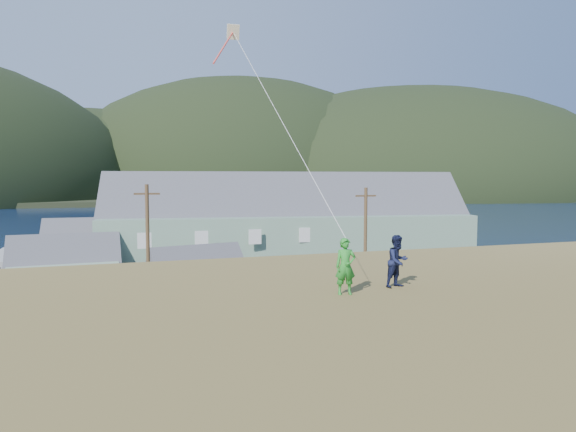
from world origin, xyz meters
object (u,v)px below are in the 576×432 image
Objects in this scene: shed_palegreen_near at (65,269)px; shed_white at (199,279)px; kite_flyer_navy at (398,261)px; lodge at (288,228)px; shed_palegreen_far at (97,249)px; kite_flyer_green at (345,266)px; wharf at (101,253)px.

shed_palegreen_near reaches higher than shed_white.
kite_flyer_navy is at bearing -74.12° from shed_palegreen_near.
lodge reaches higher than shed_palegreen_far.
shed_palegreen_far is 47.12m from kite_flyer_green.
lodge is 15.82m from shed_white.
wharf is 24.52m from shed_palegreen_near.
shed_palegreen_far is at bearing 86.24° from kite_flyer_navy.
shed_white is (10.56, -6.86, -0.21)m from shed_palegreen_near.
shed_palegreen_near is 1.13× the size of shed_white.
kite_flyer_green is (8.30, -46.10, 5.11)m from shed_palegreen_far.
lodge is at bearing 60.33° from kite_flyer_navy.
lodge reaches higher than wharf.
kite_flyer_green is (8.48, -59.74, 7.50)m from wharf.
kite_flyer_green reaches higher than kite_flyer_navy.
wharf is at bearing 93.33° from shed_white.
wharf is 0.66× the size of lodge.
wharf is at bearing 142.06° from lodge.
lodge is 20.67m from shed_palegreen_far.
kite_flyer_green is at bearing -97.80° from lodge.
lodge is 22.15m from shed_palegreen_near.
kite_flyer_navy reaches higher than shed_palegreen_near.
shed_palegreen_far is (-8.40, 17.57, 0.54)m from shed_white.
shed_palegreen_far is at bearing 110.82° from kite_flyer_green.
lodge is 40.29m from kite_flyer_navy.
kite_flyer_green is (-0.10, -28.53, 5.65)m from shed_white.
wharf is 13.85m from shed_palegreen_far.
kite_flyer_green is at bearing 176.31° from kite_flyer_navy.
wharf is 17.25× the size of kite_flyer_green.
kite_flyer_green is (10.46, -35.39, 5.44)m from shed_palegreen_near.
wharf is 17.46× the size of kite_flyer_navy.
shed_palegreen_far is at bearing 75.17° from shed_palegreen_near.
wharf is 2.29× the size of shed_palegreen_far.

